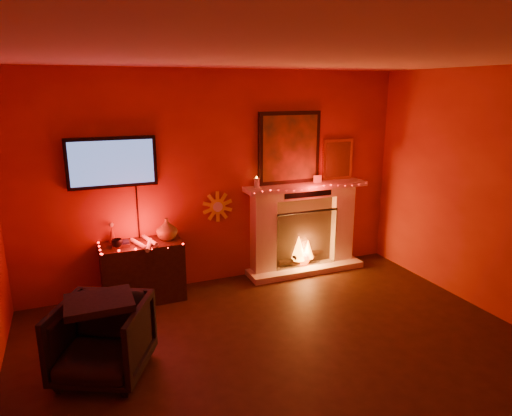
{
  "coord_description": "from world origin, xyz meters",
  "views": [
    {
      "loc": [
        -1.73,
        -2.92,
        2.46
      ],
      "look_at": [
        0.16,
        1.7,
        1.15
      ],
      "focal_mm": 32.0,
      "sensor_mm": 36.0,
      "label": 1
    }
  ],
  "objects_px": {
    "fireplace": "(303,219)",
    "tv": "(112,163)",
    "armchair": "(102,339)",
    "sunburst_clock": "(218,207)",
    "console_table": "(144,269)"
  },
  "relations": [
    {
      "from": "tv",
      "to": "armchair",
      "type": "distance_m",
      "value": 2.08
    },
    {
      "from": "sunburst_clock",
      "to": "console_table",
      "type": "xyz_separation_m",
      "value": [
        -1.0,
        -0.22,
        -0.61
      ]
    },
    {
      "from": "fireplace",
      "to": "console_table",
      "type": "distance_m",
      "value": 2.22
    },
    {
      "from": "fireplace",
      "to": "armchair",
      "type": "height_order",
      "value": "fireplace"
    },
    {
      "from": "console_table",
      "to": "tv",
      "type": "bearing_deg",
      "value": 141.75
    },
    {
      "from": "fireplace",
      "to": "sunburst_clock",
      "type": "bearing_deg",
      "value": 175.63
    },
    {
      "from": "armchair",
      "to": "fireplace",
      "type": "bearing_deg",
      "value": 55.57
    },
    {
      "from": "sunburst_clock",
      "to": "console_table",
      "type": "height_order",
      "value": "sunburst_clock"
    },
    {
      "from": "fireplace",
      "to": "tv",
      "type": "relative_size",
      "value": 1.76
    },
    {
      "from": "tv",
      "to": "sunburst_clock",
      "type": "height_order",
      "value": "tv"
    },
    {
      "from": "fireplace",
      "to": "sunburst_clock",
      "type": "relative_size",
      "value": 5.45
    },
    {
      "from": "console_table",
      "to": "armchair",
      "type": "relative_size",
      "value": 1.28
    },
    {
      "from": "sunburst_clock",
      "to": "armchair",
      "type": "relative_size",
      "value": 0.53
    },
    {
      "from": "sunburst_clock",
      "to": "armchair",
      "type": "height_order",
      "value": "sunburst_clock"
    },
    {
      "from": "console_table",
      "to": "armchair",
      "type": "bearing_deg",
      "value": -112.4
    }
  ]
}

